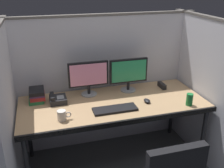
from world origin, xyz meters
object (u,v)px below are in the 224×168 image
desk_phone (57,99)px  desk (114,107)px  monitor_left (88,76)px  soda_can (190,99)px  coffee_mug (62,115)px  keyboard_main (115,109)px  book_stack (37,95)px  monitor_right (129,73)px  red_stapler (162,85)px  computer_mouse (147,101)px

desk_phone → desk: bearing=-16.7°
desk → monitor_left: 0.42m
desk → soda_can: size_ratio=15.57×
desk → coffee_mug: 0.59m
desk → keyboard_main: size_ratio=4.42×
book_stack → monitor_right: bearing=-1.1°
desk → red_stapler: (0.65, 0.21, 0.08)m
keyboard_main → book_stack: bearing=149.3°
desk → book_stack: book_stack is taller
desk_phone → monitor_left: bearing=14.7°
computer_mouse → desk_phone: desk_phone is taller
keyboard_main → coffee_mug: 0.51m
coffee_mug → book_stack: (-0.21, 0.47, 0.02)m
keyboard_main → monitor_left: bearing=111.9°
desk → monitor_right: monitor_right is taller
monitor_left → desk_phone: 0.40m
monitor_right → coffee_mug: size_ratio=3.41×
monitor_right → soda_can: size_ratio=3.52×
monitor_left → monitor_right: (0.45, -0.01, 0.00)m
red_stapler → book_stack: (-1.40, 0.05, 0.04)m
computer_mouse → red_stapler: 0.44m
red_stapler → desk_phone: bearing=-177.8°
desk_phone → red_stapler: 1.20m
monitor_left → desk_phone: bearing=-165.3°
desk → keyboard_main: bearing=-102.1°
desk_phone → monitor_right: bearing=5.5°
computer_mouse → desk_phone: (-0.88, 0.26, 0.02)m
monitor_right → red_stapler: 0.45m
coffee_mug → red_stapler: 1.27m
monitor_right → keyboard_main: size_ratio=1.00×
monitor_left → computer_mouse: bearing=-33.3°
computer_mouse → coffee_mug: bearing=-172.2°
desk_phone → book_stack: size_ratio=0.86×
computer_mouse → book_stack: book_stack is taller
desk → soda_can: bearing=-20.4°
coffee_mug → computer_mouse: bearing=7.8°
desk → desk_phone: 0.58m
monitor_right → book_stack: 1.01m
keyboard_main → book_stack: size_ratio=1.94×
desk_phone → book_stack: book_stack is taller
keyboard_main → soda_can: soda_can is taller
book_stack → computer_mouse: bearing=-18.2°
coffee_mug → desk: bearing=21.3°
monitor_left → desk_phone: (-0.35, -0.09, -0.18)m
keyboard_main → coffee_mug: coffee_mug is taller
monitor_left → coffee_mug: (-0.34, -0.47, -0.17)m
coffee_mug → soda_can: soda_can is taller
soda_can → desk: bearing=159.6°
monitor_right → soda_can: monitor_right is taller
coffee_mug → red_stapler: bearing=19.6°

